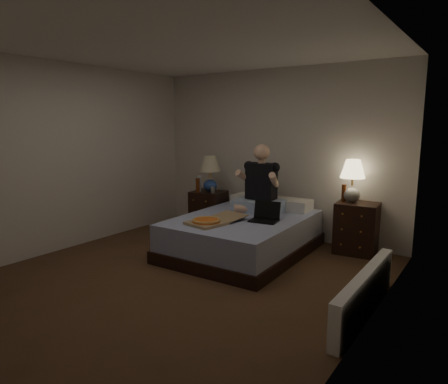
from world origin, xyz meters
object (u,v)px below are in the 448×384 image
Objects in this scene: nightstand_right at (357,228)px; water_bottle at (199,184)px; bed at (243,235)px; nightstand_left at (209,211)px; beer_bottle_right at (344,193)px; pizza_box at (206,221)px; laptop at (264,212)px; radiator at (365,293)px; beer_bottle_left at (198,185)px; person at (260,178)px; soda_can at (213,190)px; lamp_right at (352,181)px; lamp_left at (210,174)px.

water_bottle is at bearing -176.47° from nightstand_right.
bed is 3.05× the size of nightstand_left.
pizza_box is at bearing -130.28° from beer_bottle_right.
radiator is at bearing -36.45° from laptop.
water_bottle is 1.09× the size of beer_bottle_left.
bed is 2.10× the size of person.
nightstand_left is 1.52m from pizza_box.
water_bottle is 0.16× the size of radiator.
soda_can reaches higher than nightstand_right.
lamp_right is 2.32m from water_bottle.
water_bottle is 1.51m from pizza_box.
radiator is (2.71, -1.40, -0.49)m from soda_can.
water_bottle is at bearing 155.03° from radiator.
beer_bottle_right is (1.94, 0.28, 0.10)m from soda_can.
nightstand_left is 1.14× the size of lamp_left.
beer_bottle_left is at bearing -148.46° from soda_can.
radiator is at bearing -65.37° from beer_bottle_right.
nightstand_right is 1.21× the size of lamp_right.
nightstand_left is at bearing -173.52° from lamp_right.
bed is at bearing -93.23° from person.
lamp_right is 1.28m from laptop.
person reaches higher than lamp_right.
water_bottle is (-2.28, -0.34, -0.19)m from lamp_right.
bed is 5.75× the size of laptop.
laptop is at bearing -26.33° from soda_can.
beer_bottle_left is 0.30× the size of pizza_box.
lamp_left is 0.23m from water_bottle.
soda_can is at bearing -171.82° from beer_bottle_right.
pizza_box is at bearing -60.63° from nightstand_left.
beer_bottle_right is at bearing 114.63° from radiator.
laptop is at bearing -27.30° from lamp_left.
nightstand_right is 0.63m from lamp_right.
person is (-1.23, -0.45, 0.62)m from nightstand_right.
lamp_left reaches higher than soda_can.
lamp_right reaches higher than bed.
water_bottle reaches higher than beer_bottle_left.
pizza_box is 0.47× the size of radiator.
beer_bottle_left reaches higher than nightstand_right.
water_bottle is (-1.15, 0.53, 0.52)m from bed.
laptop reaches higher than nightstand_right.
beer_bottle_left is at bearing 157.02° from bed.
beer_bottle_right is 0.14× the size of radiator.
beer_bottle_left is (-0.20, -0.12, 0.06)m from soda_can.
water_bottle is 0.11m from beer_bottle_left.
nightstand_right is (2.26, 0.25, 0.02)m from nightstand_left.
person reaches higher than water_bottle.
pizza_box is at bearing -55.18° from lamp_left.
beer_bottle_left is (-0.06, -0.20, 0.44)m from nightstand_left.
soda_can reaches higher than laptop.
bed is 1.28m from beer_bottle_left.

